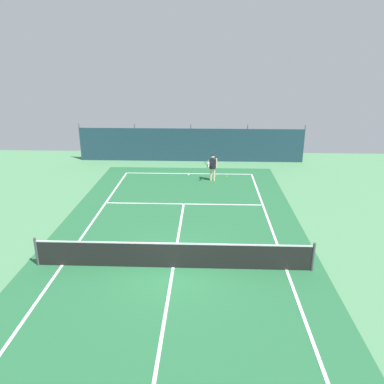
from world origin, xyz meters
The scene contains 8 objects.
ground_plane centered at (0.00, 0.00, 0.00)m, with size 36.00×36.00×0.00m, color #4C8456.
court_surface centered at (0.00, 0.00, 0.00)m, with size 11.02×26.60×0.01m.
tennis_net centered at (0.00, 0.00, 0.51)m, with size 10.12×0.10×1.10m.
back_fence centered at (0.00, 15.63, 0.67)m, with size 16.30×0.98×2.70m.
tennis_player centered at (1.53, 10.48, 0.96)m, with size 0.76×0.72×1.64m.
tennis_ball_near_player centered at (2.26, 1.72, 0.03)m, with size 0.07×0.07×0.07m, color #CCDB33.
tennis_ball_midcourt centered at (2.44, 11.34, 0.03)m, with size 0.07×0.07×0.07m, color #CCDB33.
tennis_ball_by_sideline centered at (1.76, 11.34, 0.03)m, with size 0.07×0.07×0.07m, color #CCDB33.
Camera 1 is at (1.18, -12.33, 7.30)m, focal length 36.10 mm.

